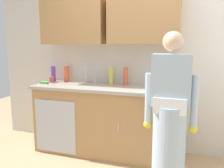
% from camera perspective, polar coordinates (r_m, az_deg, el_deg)
% --- Properties ---
extents(kitchen_wall_with_uppers, '(4.80, 0.44, 2.70)m').
position_cam_1_polar(kitchen_wall_with_uppers, '(3.31, 6.73, 9.11)').
color(kitchen_wall_with_uppers, beige).
rests_on(kitchen_wall_with_uppers, ground).
extents(counter_cabinet, '(1.90, 0.62, 0.90)m').
position_cam_1_polar(counter_cabinet, '(3.30, -1.81, -8.93)').
color(counter_cabinet, '#B27F4C').
rests_on(counter_cabinet, ground).
extents(countertop, '(1.96, 0.66, 0.04)m').
position_cam_1_polar(countertop, '(3.19, -1.79, -0.87)').
color(countertop, '#A8A093').
rests_on(countertop, counter_cabinet).
extents(sink, '(0.50, 0.36, 0.35)m').
position_cam_1_polar(sink, '(3.30, -6.64, -0.47)').
color(sink, '#B7BABF').
rests_on(sink, counter_cabinet).
extents(person_at_sink, '(0.55, 0.34, 1.62)m').
position_cam_1_polar(person_at_sink, '(2.52, 13.80, -9.22)').
color(person_at_sink, white).
rests_on(person_at_sink, ground).
extents(bottle_water_tall, '(0.08, 0.08, 0.24)m').
position_cam_1_polar(bottle_water_tall, '(3.65, -11.01, 2.49)').
color(bottle_water_tall, '#E05933').
rests_on(bottle_water_tall, countertop).
extents(bottle_cleaner_spray, '(0.06, 0.06, 0.25)m').
position_cam_1_polar(bottle_cleaner_spray, '(3.27, 3.33, 1.91)').
color(bottle_cleaner_spray, '#E05933').
rests_on(bottle_cleaner_spray, countertop).
extents(bottle_dish_liquid, '(0.07, 0.07, 0.24)m').
position_cam_1_polar(bottle_dish_liquid, '(3.36, -0.25, 2.06)').
color(bottle_dish_liquid, '#D8D14C').
rests_on(bottle_dish_liquid, countertop).
extents(bottle_soap, '(0.07, 0.07, 0.24)m').
position_cam_1_polar(bottle_soap, '(3.69, -14.02, 2.41)').
color(bottle_soap, '#66388C').
rests_on(bottle_soap, countertop).
extents(cup_by_sink, '(0.08, 0.08, 0.08)m').
position_cam_1_polar(cup_by_sink, '(3.61, -14.44, 1.02)').
color(cup_by_sink, '#B24C47').
rests_on(cup_by_sink, countertop).
extents(knife_on_counter, '(0.24, 0.07, 0.01)m').
position_cam_1_polar(knife_on_counter, '(2.93, 10.39, -1.47)').
color(knife_on_counter, silver).
rests_on(knife_on_counter, countertop).
extents(sponge, '(0.11, 0.07, 0.03)m').
position_cam_1_polar(sponge, '(3.53, -16.13, 0.33)').
color(sponge, '#4CBF4C').
rests_on(sponge, countertop).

